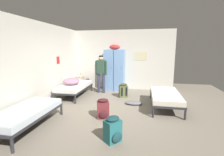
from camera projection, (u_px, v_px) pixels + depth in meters
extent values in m
plane|color=gray|center=(110.00, 109.00, 5.26)|extent=(9.03, 9.03, 0.00)
cube|color=beige|center=(123.00, 60.00, 7.78)|extent=(4.66, 0.06, 2.74)
cube|color=beige|center=(42.00, 65.00, 5.46)|extent=(0.06, 5.64, 2.74)
cube|color=beige|center=(141.00, 56.00, 7.55)|extent=(0.55, 0.01, 0.40)
cube|color=red|center=(58.00, 60.00, 6.39)|extent=(0.01, 0.20, 0.28)
cube|color=#6B93C6|center=(110.00, 70.00, 7.66)|extent=(0.44, 0.52, 1.85)
cylinder|color=black|center=(111.00, 68.00, 7.35)|extent=(0.02, 0.03, 0.02)
cube|color=#6B93C6|center=(120.00, 70.00, 7.57)|extent=(0.44, 0.52, 1.85)
cylinder|color=black|center=(121.00, 68.00, 7.26)|extent=(0.02, 0.03, 0.02)
ellipsoid|color=red|center=(115.00, 47.00, 7.44)|extent=(0.48, 0.36, 0.22)
cylinder|color=#99704C|center=(75.00, 84.00, 7.75)|extent=(0.03, 0.03, 0.55)
cylinder|color=#99704C|center=(82.00, 84.00, 7.68)|extent=(0.03, 0.03, 0.55)
cylinder|color=#99704C|center=(77.00, 83.00, 8.01)|extent=(0.03, 0.03, 0.55)
cylinder|color=#99704C|center=(84.00, 83.00, 7.94)|extent=(0.03, 0.03, 0.55)
cube|color=#99704C|center=(80.00, 85.00, 7.86)|extent=(0.38, 0.30, 0.02)
cube|color=#99704C|center=(79.00, 77.00, 7.80)|extent=(0.38, 0.30, 0.02)
cylinder|color=#28282D|center=(12.00, 146.00, 3.02)|extent=(0.06, 0.06, 0.28)
cylinder|color=#28282D|center=(36.00, 108.00, 4.95)|extent=(0.06, 0.06, 0.28)
cylinder|color=#28282D|center=(61.00, 110.00, 4.79)|extent=(0.06, 0.06, 0.28)
cube|color=#28282D|center=(26.00, 116.00, 3.95)|extent=(0.90, 1.90, 0.06)
cube|color=silver|center=(26.00, 112.00, 3.94)|extent=(0.87, 1.84, 0.14)
cube|color=silver|center=(25.00, 109.00, 3.92)|extent=(0.86, 1.82, 0.01)
cylinder|color=#28282D|center=(53.00, 98.00, 5.90)|extent=(0.06, 0.06, 0.28)
cylinder|color=#28282D|center=(75.00, 100.00, 5.74)|extent=(0.06, 0.06, 0.28)
cylinder|color=#28282D|center=(74.00, 87.00, 7.68)|extent=(0.06, 0.06, 0.28)
cylinder|color=#28282D|center=(92.00, 88.00, 7.52)|extent=(0.06, 0.06, 0.28)
cube|color=#28282D|center=(75.00, 88.00, 6.68)|extent=(0.90, 1.90, 0.06)
cube|color=silver|center=(75.00, 86.00, 6.66)|extent=(0.87, 1.84, 0.14)
cube|color=white|center=(74.00, 84.00, 6.65)|extent=(0.86, 1.82, 0.01)
cylinder|color=#28282D|center=(174.00, 96.00, 6.21)|extent=(0.06, 0.06, 0.28)
cylinder|color=#28282D|center=(151.00, 95.00, 6.37)|extent=(0.06, 0.06, 0.28)
cylinder|color=#28282D|center=(185.00, 115.00, 4.43)|extent=(0.06, 0.06, 0.28)
cylinder|color=#28282D|center=(153.00, 113.00, 4.59)|extent=(0.06, 0.06, 0.28)
cube|color=#28282D|center=(165.00, 98.00, 5.37)|extent=(0.90, 1.90, 0.06)
cube|color=beige|center=(165.00, 95.00, 5.35)|extent=(0.87, 1.84, 0.14)
cube|color=white|center=(166.00, 93.00, 5.34)|extent=(0.86, 1.82, 0.01)
ellipsoid|color=gray|center=(71.00, 81.00, 6.51)|extent=(0.65, 0.62, 0.26)
cylinder|color=#2D334C|center=(104.00, 83.00, 7.13)|extent=(0.12, 0.12, 0.84)
cylinder|color=#2D334C|center=(99.00, 83.00, 7.19)|extent=(0.12, 0.12, 0.84)
cube|color=#284233|center=(101.00, 67.00, 7.03)|extent=(0.36, 0.23, 0.57)
cylinder|color=#284233|center=(106.00, 68.00, 6.99)|extent=(0.08, 0.08, 0.59)
cylinder|color=#284233|center=(96.00, 68.00, 7.10)|extent=(0.08, 0.08, 0.59)
sphere|color=#DBAD89|center=(101.00, 58.00, 6.97)|extent=(0.20, 0.20, 0.20)
ellipsoid|color=black|center=(101.00, 57.00, 6.96)|extent=(0.19, 0.19, 0.11)
cylinder|color=#B2DBEA|center=(78.00, 75.00, 7.81)|extent=(0.06, 0.06, 0.17)
cylinder|color=#2666B2|center=(78.00, 73.00, 7.80)|extent=(0.03, 0.03, 0.03)
cylinder|color=beige|center=(80.00, 76.00, 7.73)|extent=(0.05, 0.05, 0.15)
cylinder|color=black|center=(80.00, 74.00, 7.71)|extent=(0.03, 0.03, 0.03)
cube|color=#23666B|center=(113.00, 131.00, 3.38)|extent=(0.39, 0.40, 0.46)
ellipsoid|color=#193D42|center=(117.00, 138.00, 3.28)|extent=(0.22, 0.23, 0.20)
ellipsoid|color=#193D42|center=(113.00, 119.00, 3.33)|extent=(0.35, 0.36, 0.10)
cube|color=black|center=(105.00, 129.00, 3.43)|extent=(0.05, 0.05, 0.32)
cube|color=black|center=(112.00, 126.00, 3.53)|extent=(0.05, 0.05, 0.32)
cube|color=#566038|center=(123.00, 91.00, 6.52)|extent=(0.39, 0.34, 0.46)
ellipsoid|color=#383D23|center=(122.00, 92.00, 6.68)|extent=(0.25, 0.17, 0.20)
ellipsoid|color=#383D23|center=(123.00, 85.00, 6.47)|extent=(0.35, 0.31, 0.10)
cube|color=black|center=(126.00, 92.00, 6.40)|extent=(0.06, 0.04, 0.32)
cube|color=black|center=(122.00, 92.00, 6.37)|extent=(0.06, 0.04, 0.32)
cube|color=maroon|center=(103.00, 110.00, 4.55)|extent=(0.38, 0.33, 0.46)
ellipsoid|color=#42191E|center=(103.00, 115.00, 4.42)|extent=(0.25, 0.15, 0.20)
ellipsoid|color=#42191E|center=(103.00, 100.00, 4.51)|extent=(0.34, 0.30, 0.10)
cube|color=black|center=(100.00, 107.00, 4.67)|extent=(0.06, 0.04, 0.32)
cube|color=black|center=(106.00, 107.00, 4.69)|extent=(0.06, 0.04, 0.32)
ellipsoid|color=slate|center=(134.00, 103.00, 5.70)|extent=(0.58, 0.37, 0.10)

